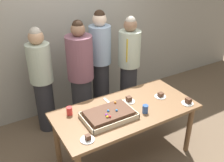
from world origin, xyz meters
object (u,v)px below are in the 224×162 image
Objects in this scene: plated_slice_near_right at (160,96)px; person_green_shirt_behind at (129,66)px; plated_slice_far_left at (188,102)px; cake_server_utensil at (108,102)px; person_striped_tie_right at (81,77)px; person_far_right_suit at (101,63)px; drink_cup_middle at (145,109)px; sheet_cake at (109,115)px; drink_cup_nearest at (69,111)px; person_serving_front at (42,80)px; plated_slice_far_right at (129,100)px; plated_slice_near_left at (88,139)px; party_table at (126,115)px.

person_green_shirt_behind reaches higher than plated_slice_near_right.
plated_slice_far_left is 1.02m from cake_server_utensil.
person_striped_tie_right is 0.49m from person_far_right_suit.
drink_cup_middle is 0.06× the size of person_striped_tie_right.
drink_cup_nearest is at bearing 141.42° from sheet_cake.
drink_cup_middle is (-0.39, -0.19, 0.03)m from plated_slice_near_right.
plated_slice_far_right is at bearing 19.32° from person_serving_front.
plated_slice_near_right is at bearing 13.27° from plated_slice_near_left.
plated_slice_near_left is 1.71m from person_green_shirt_behind.
person_green_shirt_behind reaches higher than plated_slice_far_right.
plated_slice_far_left is at bearing -11.34° from drink_cup_middle.
person_serving_front is at bearing 93.56° from drink_cup_nearest.
drink_cup_middle is at bearing -16.90° from sheet_cake.
sheet_cake is at bearing 0.01° from person_far_right_suit.
person_striped_tie_right is (-0.81, 0.04, 0.01)m from person_green_shirt_behind.
person_green_shirt_behind is (0.47, 1.04, 0.05)m from drink_cup_middle.
person_striped_tie_right is at bearing 85.03° from sheet_cake.
sheet_cake is 1.28m from person_green_shirt_behind.
person_serving_front is (-1.44, 1.43, 0.06)m from plated_slice_far_left.
drink_cup_middle is 1.57m from person_serving_front.
cake_server_utensil is at bearing 151.01° from plated_slice_far_right.
cake_server_utensil is (0.53, 0.01, -0.05)m from drink_cup_nearest.
drink_cup_nearest reaches higher than plated_slice_far_left.
drink_cup_nearest is (0.01, 0.52, 0.03)m from plated_slice_near_left.
drink_cup_middle is (-0.59, 0.12, 0.03)m from plated_slice_far_left.
person_serving_front is (-1.25, 1.13, 0.06)m from plated_slice_near_right.
cake_server_utensil is 0.12× the size of person_striped_tie_right.
drink_cup_middle is at bearing 13.30° from person_serving_front.
plated_slice_near_left reaches higher than party_table.
drink_cup_middle is 1.14m from person_green_shirt_behind.
cake_server_utensil is at bearing 121.86° from drink_cup_middle.
party_table is 0.70m from drink_cup_nearest.
plated_slice_near_right is (1.20, 0.28, 0.00)m from plated_slice_near_left.
plated_slice_near_left is 1.00× the size of plated_slice_far_right.
plated_slice_near_right is at bearing 0.71° from party_table.
plated_slice_far_left reaches higher than party_table.
sheet_cake is 0.34m from cake_server_utensil.
plated_slice_far_left reaches higher than plated_slice_near_left.
plated_slice_near_right is 1.68m from person_serving_front.
person_striped_tie_right is at bearing 127.89° from plated_slice_far_left.
cake_server_utensil is (0.54, 0.53, -0.01)m from plated_slice_near_left.
sheet_cake is 0.37× the size of person_serving_front.
person_green_shirt_behind is (0.89, 0.91, 0.06)m from sheet_cake.
drink_cup_nearest is 0.06× the size of person_striped_tie_right.
person_serving_front is at bearing -67.22° from person_far_right_suit.
person_far_right_suit reaches higher than plated_slice_far_right.
plated_slice_near_left is at bearing -152.91° from plated_slice_far_right.
plated_slice_near_left is at bearing -8.83° from person_far_right_suit.
sheet_cake is 4.01× the size of plated_slice_near_right.
cake_server_utensil is (-0.11, 0.25, 0.10)m from party_table.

